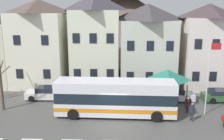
% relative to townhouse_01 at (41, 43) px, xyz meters
% --- Properties ---
extents(ground_plane, '(40.00, 60.00, 0.07)m').
position_rel_townhouse_01_xyz_m(ground_plane, '(9.60, -12.41, -5.36)').
color(ground_plane, '#50504D').
extents(townhouse_01, '(6.36, 6.88, 10.67)m').
position_rel_townhouse_01_xyz_m(townhouse_01, '(0.00, 0.00, 0.00)').
color(townhouse_01, silver).
rests_on(townhouse_01, ground_plane).
extents(townhouse_02, '(5.68, 6.58, 11.39)m').
position_rel_townhouse_01_xyz_m(townhouse_02, '(7.04, -0.15, 0.36)').
color(townhouse_02, silver).
rests_on(townhouse_02, ground_plane).
extents(townhouse_03, '(6.51, 6.50, 10.12)m').
position_rel_townhouse_01_xyz_m(townhouse_03, '(13.40, -0.19, -0.27)').
color(townhouse_03, beige).
rests_on(townhouse_03, ground_plane).
extents(townhouse_04, '(5.79, 6.04, 10.12)m').
position_rel_townhouse_01_xyz_m(townhouse_04, '(20.60, -0.42, -0.28)').
color(townhouse_04, silver).
rests_on(townhouse_04, ground_plane).
extents(hilltop_castle, '(43.07, 43.07, 22.98)m').
position_rel_townhouse_01_xyz_m(hilltop_castle, '(10.72, 22.35, 1.93)').
color(hilltop_castle, '#66574C').
rests_on(hilltop_castle, ground_plane).
extents(transit_bus, '(10.75, 2.85, 3.26)m').
position_rel_townhouse_01_xyz_m(transit_bus, '(9.68, -10.02, -3.69)').
color(transit_bus, white).
rests_on(transit_bus, ground_plane).
extents(bus_shelter, '(3.60, 3.60, 3.52)m').
position_rel_townhouse_01_xyz_m(bus_shelter, '(14.85, -6.53, -2.40)').
color(bus_shelter, '#473D33').
rests_on(bus_shelter, ground_plane).
extents(parked_car_00, '(4.08, 2.02, 1.26)m').
position_rel_townhouse_01_xyz_m(parked_car_00, '(20.76, -5.91, -4.71)').
color(parked_car_00, '#315933').
rests_on(parked_car_00, ground_plane).
extents(parked_car_01, '(4.54, 1.94, 1.38)m').
position_rel_townhouse_01_xyz_m(parked_car_01, '(2.40, -5.94, -4.66)').
color(parked_car_01, silver).
rests_on(parked_car_01, ground_plane).
extents(parked_car_02, '(4.39, 2.07, 1.31)m').
position_rel_townhouse_01_xyz_m(parked_car_02, '(15.62, -5.85, -4.68)').
color(parked_car_02, white).
rests_on(parked_car_02, ground_plane).
extents(pedestrian_00, '(0.35, 0.35, 1.63)m').
position_rel_townhouse_01_xyz_m(pedestrian_00, '(16.31, -10.92, -4.38)').
color(pedestrian_00, '#2D2D38').
rests_on(pedestrian_00, ground_plane).
extents(pedestrian_01, '(0.34, 0.34, 1.65)m').
position_rel_townhouse_01_xyz_m(pedestrian_01, '(13.73, -8.16, -4.35)').
color(pedestrian_01, '#38332D').
rests_on(pedestrian_01, ground_plane).
extents(pedestrian_02, '(0.34, 0.34, 1.46)m').
position_rel_townhouse_01_xyz_m(pedestrian_02, '(16.41, -9.08, -4.47)').
color(pedestrian_02, black).
rests_on(pedestrian_02, ground_plane).
extents(public_bench, '(1.58, 0.48, 0.87)m').
position_rel_townhouse_01_xyz_m(public_bench, '(12.59, -4.08, -4.86)').
color(public_bench, '#473828').
rests_on(public_bench, ground_plane).
extents(flagpole, '(0.95, 0.10, 6.63)m').
position_rel_townhouse_01_xyz_m(flagpole, '(18.02, -9.40, -1.47)').
color(flagpole, silver).
rests_on(flagpole, ground_plane).
extents(bare_tree_01, '(1.72, 2.16, 5.76)m').
position_rel_townhouse_01_xyz_m(bare_tree_01, '(-1.11, -9.05, -2.29)').
color(bare_tree_01, brown).
rests_on(bare_tree_01, ground_plane).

